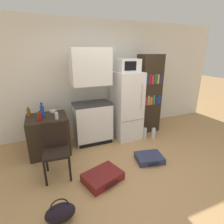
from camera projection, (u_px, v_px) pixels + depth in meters
ground_plane at (138, 171)px, 3.00m from camera, size 24.00×24.00×0.00m
wall_back at (107, 78)px, 4.39m from camera, size 6.40×0.10×2.66m
side_table at (49, 134)px, 3.50m from camera, size 0.76×0.68×0.76m
kitchen_hutch at (92, 101)px, 3.73m from camera, size 0.81×0.50×2.03m
refrigerator at (127, 106)px, 4.02m from camera, size 0.58×0.65×1.54m
microwave at (128, 65)px, 3.73m from camera, size 0.46×0.40×0.27m
bookshelf at (149, 94)px, 4.31m from camera, size 0.54×0.38×1.90m
bottle_blue_soda at (42, 111)px, 3.29m from camera, size 0.07×0.07×0.29m
bottle_clear_short at (57, 116)px, 3.23m from camera, size 0.06×0.06×0.17m
bottle_ketchup_red at (40, 117)px, 3.16m from camera, size 0.07×0.07×0.18m
bottle_amber_beer at (29, 113)px, 3.38m from camera, size 0.07×0.07×0.17m
bowl at (53, 111)px, 3.63m from camera, size 0.15×0.15×0.04m
chair at (56, 145)px, 2.81m from camera, size 0.44×0.44×0.89m
suitcase_large_flat at (103, 177)px, 2.77m from camera, size 0.68×0.58×0.14m
suitcase_small_flat at (149, 158)px, 3.28m from camera, size 0.55×0.47×0.11m
handbag at (60, 213)px, 2.08m from camera, size 0.36×0.20×0.33m
water_bottle_front at (153, 133)px, 4.14m from camera, size 0.10×0.10×0.30m
water_bottle_middle at (145, 133)px, 4.15m from camera, size 0.09×0.09×0.30m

